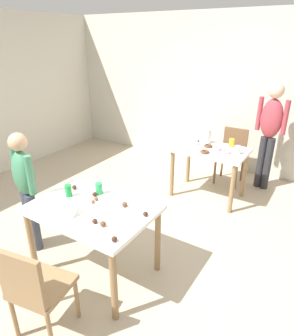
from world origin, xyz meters
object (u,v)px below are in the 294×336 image
chair_far_table (232,152)px  person_girl_near (25,184)px  dining_table_far (210,157)px  chair_near_table (35,287)px  pitcher_far (207,136)px  soda_can (68,191)px  mixing_bowl (66,211)px  dining_table_near (93,216)px  person_adult_far (270,127)px

chair_far_table → person_girl_near: person_girl_near is taller
dining_table_far → chair_near_table: chair_near_table is taller
pitcher_far → chair_near_table: bearing=-91.4°
chair_far_table → soda_can: size_ratio=7.13×
chair_far_table → mixing_bowl: size_ratio=4.33×
dining_table_near → chair_near_table: bearing=-81.6°
chair_far_table → dining_table_far: bearing=-99.5°
dining_table_far → mixing_bowl: (-0.44, -2.31, 0.16)m
dining_table_near → dining_table_far: size_ratio=1.12×
soda_can → mixing_bowl: bearing=-48.5°
person_adult_far → pitcher_far: bearing=-144.7°
chair_near_table → mixing_bowl: size_ratio=4.33×
mixing_bowl → soda_can: soda_can is taller
mixing_bowl → pitcher_far: 2.52m
dining_table_far → person_adult_far: person_adult_far is taller
person_adult_far → soda_can: (-1.28, -2.79, -0.17)m
chair_far_table → soda_can: bearing=-105.8°
soda_can → pitcher_far: size_ratio=0.58×
chair_far_table → pitcher_far: 0.66m
person_adult_far → soda_can: person_adult_far is taller
person_adult_far → pitcher_far: size_ratio=7.68×
mixing_bowl → pitcher_far: size_ratio=0.95×
dining_table_far → chair_far_table: chair_far_table is taller
chair_near_table → soda_can: bearing=118.8°
mixing_bowl → soda_can: bearing=131.5°
mixing_bowl → person_adult_far: bearing=70.8°
chair_far_table → soda_can: soda_can is taller
dining_table_near → soda_can: bearing=174.5°
person_girl_near → soda_can: size_ratio=11.01×
mixing_bowl → pitcher_far: pitcher_far is taller
chair_near_table → pitcher_far: 3.09m
person_girl_near → person_adult_far: 3.41m
person_adult_far → mixing_bowl: bearing=-109.2°
person_girl_near → soda_can: 0.53m
chair_far_table → person_adult_far: size_ratio=0.54×
person_girl_near → chair_near_table: bearing=-36.1°
dining_table_far → chair_near_table: size_ratio=1.17×
person_adult_far → soda_can: size_ratio=13.27×
chair_near_table → person_adult_far: 3.73m
person_girl_near → mixing_bowl: 0.75m
chair_far_table → soda_can: (-0.78, -2.75, 0.31)m
person_adult_far → soda_can: 3.07m
dining_table_near → person_girl_near: (-0.85, -0.08, 0.14)m
soda_can → dining_table_far: bearing=72.2°
dining_table_near → person_adult_far: person_adult_far is taller
person_adult_far → mixing_bowl: person_adult_far is taller
dining_table_near → mixing_bowl: mixing_bowl is taller
dining_table_far → chair_far_table: 0.72m
dining_table_near → pitcher_far: size_ratio=5.39×
dining_table_near → chair_far_table: chair_far_table is taller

